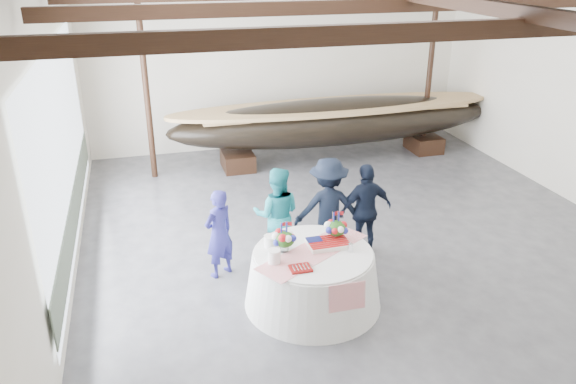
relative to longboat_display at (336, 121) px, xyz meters
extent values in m
cube|color=#3D3D42|center=(-1.02, -4.44, -1.00)|extent=(10.00, 12.00, 0.01)
cube|color=silver|center=(-1.02, 1.56, 1.25)|extent=(10.00, 0.02, 4.50)
cube|color=silver|center=(-6.02, -4.44, 1.25)|extent=(0.02, 12.00, 4.50)
cube|color=black|center=(-1.02, -7.94, 3.25)|extent=(9.80, 0.12, 0.18)
cube|color=black|center=(-1.02, -5.44, 3.25)|extent=(9.80, 0.12, 0.18)
cylinder|color=black|center=(-4.52, 0.00, 1.25)|extent=(0.14, 0.14, 4.50)
cylinder|color=black|center=(2.48, 0.00, 1.25)|extent=(0.14, 0.14, 4.50)
cube|color=silver|center=(-5.97, -3.44, 1.00)|extent=(0.02, 7.00, 3.20)
cube|color=#596654|center=(-5.96, -3.44, -0.10)|extent=(0.02, 7.00, 0.60)
cube|color=black|center=(-2.52, 0.00, -0.79)|extent=(0.73, 0.94, 0.42)
cube|color=black|center=(2.52, 0.00, -0.79)|extent=(0.73, 0.94, 0.42)
ellipsoid|color=black|center=(0.00, 0.00, -0.01)|extent=(8.39, 1.68, 1.15)
cube|color=#9E7A4C|center=(0.00, 0.00, 0.31)|extent=(6.71, 1.10, 0.06)
cone|color=silver|center=(-2.48, -5.93, -0.58)|extent=(2.06, 2.06, 0.85)
cylinder|color=silver|center=(-2.48, -5.93, -0.14)|extent=(1.75, 1.75, 0.04)
cube|color=red|center=(-2.48, -5.93, -0.12)|extent=(1.92, 1.44, 0.01)
cube|color=white|center=(-2.22, -5.82, -0.09)|extent=(0.60, 0.40, 0.07)
cylinder|color=white|center=(-3.11, -6.08, -0.02)|extent=(0.18, 0.18, 0.20)
cylinder|color=white|center=(-3.06, -5.61, -0.03)|extent=(0.18, 0.18, 0.18)
cube|color=#670F09|center=(-2.81, -6.35, -0.11)|extent=(0.30, 0.24, 0.03)
cone|color=silver|center=(-1.95, -6.05, -0.06)|extent=(0.09, 0.09, 0.12)
imported|color=navy|center=(-3.70, -4.75, -0.25)|extent=(0.66, 0.60, 1.51)
imported|color=teal|center=(-2.67, -4.49, -0.17)|extent=(0.97, 0.85, 1.68)
imported|color=black|center=(-1.79, -4.58, -0.11)|extent=(1.23, 0.81, 1.79)
imported|color=black|center=(-1.15, -4.70, -0.17)|extent=(1.02, 0.51, 1.67)
camera|label=1|loc=(-4.75, -12.76, 3.95)|focal=35.00mm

